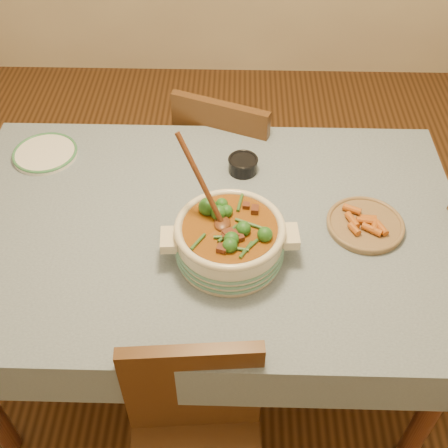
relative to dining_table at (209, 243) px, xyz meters
The scene contains 8 objects.
floor 0.66m from the dining_table, ahead, with size 4.50×4.50×0.00m, color #402612.
dining_table is the anchor object (origin of this frame).
stew_casserole 0.23m from the dining_table, 61.99° to the right, with size 0.42×0.34×0.39m.
white_plate 0.72m from the dining_table, 151.33° to the left, with size 0.25×0.25×0.02m.
condiment_bowl 0.32m from the dining_table, 67.59° to the left, with size 0.11×0.11×0.06m.
fried_plate 0.52m from the dining_table, ahead, with size 0.31×0.31×0.04m.
chair_far 0.66m from the dining_table, 84.74° to the left, with size 0.52×0.52×0.87m.
chair_near 0.65m from the dining_table, 91.31° to the right, with size 0.42×0.42×0.83m.
Camera 1 is at (0.09, -1.28, 2.08)m, focal length 45.00 mm.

